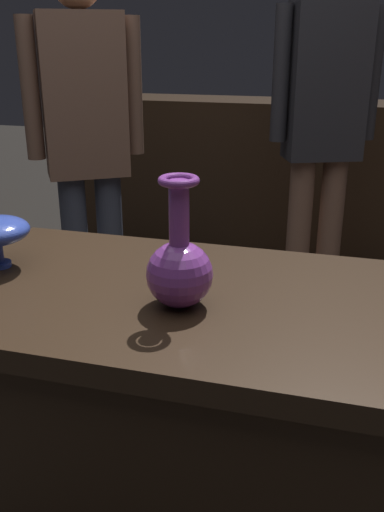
% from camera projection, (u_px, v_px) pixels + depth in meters
% --- Properties ---
extents(display_plinth, '(1.20, 0.64, 0.80)m').
position_uv_depth(display_plinth, '(203.00, 443.00, 1.37)').
color(display_plinth, black).
rests_on(display_plinth, ground_plane).
extents(back_display_shelf, '(2.60, 0.40, 0.99)m').
position_uv_depth(back_display_shelf, '(296.00, 188.00, 3.32)').
color(back_display_shelf, black).
rests_on(back_display_shelf, ground_plane).
extents(vase_centerpiece, '(0.14, 0.14, 0.27)m').
position_uv_depth(vase_centerpiece, '(179.00, 267.00, 1.15)').
color(vase_centerpiece, '#7A388E').
rests_on(vase_centerpiece, display_plinth).
extents(shelf_vase_far_left, '(0.15, 0.15, 0.12)m').
position_uv_depth(shelf_vase_far_left, '(123.00, 81.00, 3.33)').
color(shelf_vase_far_left, gray).
rests_on(shelf_vase_far_left, back_display_shelf).
extents(visitor_near_left, '(0.41, 0.32, 1.60)m').
position_uv_depth(visitor_near_left, '(86.00, 138.00, 2.29)').
color(visitor_near_left, '#333847').
rests_on(visitor_near_left, ground_plane).
extents(visitor_center_back, '(0.44, 0.29, 1.66)m').
position_uv_depth(visitor_center_back, '(323.00, 122.00, 2.47)').
color(visitor_center_back, brown).
rests_on(visitor_center_back, ground_plane).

